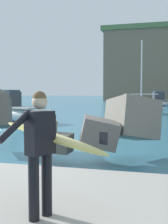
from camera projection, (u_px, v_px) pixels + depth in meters
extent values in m
plane|color=teal|center=(56.00, 159.00, 9.00)|extent=(400.00, 400.00, 0.00)
cube|color=#4C4944|center=(61.00, 143.00, 8.24)|extent=(0.59, 0.62, 0.54)
cube|color=slate|center=(40.00, 128.00, 8.89)|extent=(1.29, 1.38, 1.08)
cube|color=slate|center=(132.00, 119.00, 8.83)|extent=(1.77, 1.96, 1.51)
cube|color=#605B56|center=(100.00, 133.00, 8.15)|extent=(1.31, 1.14, 0.97)
cylinder|color=black|center=(34.00, 188.00, 4.05)|extent=(0.15, 0.15, 0.90)
cylinder|color=black|center=(47.00, 184.00, 4.24)|extent=(0.15, 0.15, 0.90)
cube|color=black|center=(40.00, 133.00, 4.10)|extent=(0.36, 0.44, 0.60)
sphere|color=#DBB28E|center=(40.00, 102.00, 4.07)|extent=(0.21, 0.21, 0.21)
sphere|color=brown|center=(40.00, 98.00, 4.07)|extent=(0.19, 0.19, 0.19)
cylinder|color=black|center=(15.00, 126.00, 3.83)|extent=(0.30, 0.52, 0.41)
cylinder|color=black|center=(53.00, 134.00, 4.29)|extent=(0.09, 0.09, 0.56)
ellipsoid|color=#E0D166|center=(52.00, 137.00, 4.41)|extent=(2.05, 1.20, 0.37)
cube|color=black|center=(103.00, 138.00, 3.80)|extent=(0.12, 0.07, 0.16)
ellipsoid|color=beige|center=(156.00, 103.00, 44.85)|extent=(5.51, 3.60, 0.95)
cube|color=#9C9991|center=(156.00, 100.00, 44.83)|extent=(5.07, 3.31, 0.10)
cube|color=#33383D|center=(158.00, 96.00, 44.83)|extent=(1.85, 1.55, 1.16)
cube|color=#334C5B|center=(158.00, 92.00, 44.79)|extent=(1.67, 1.40, 0.12)
ellipsoid|color=white|center=(137.00, 109.00, 27.82)|extent=(5.92, 4.44, 0.98)
cube|color=#ACACAC|center=(137.00, 104.00, 27.79)|extent=(5.45, 4.09, 0.10)
cylinder|color=silver|center=(142.00, 72.00, 27.70)|extent=(0.12, 0.12, 5.89)
cylinder|color=silver|center=(141.00, 94.00, 27.83)|extent=(3.04, 1.75, 0.08)
ellipsoid|color=white|center=(12.00, 114.00, 20.70)|extent=(6.12, 4.23, 1.05)
cube|color=#ACACAC|center=(12.00, 107.00, 20.66)|extent=(5.63, 3.89, 0.10)
cube|color=#33383D|center=(8.00, 99.00, 20.94)|extent=(2.06, 1.70, 1.03)
cube|color=#334C5B|center=(8.00, 91.00, 20.90)|extent=(1.85, 1.53, 0.12)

